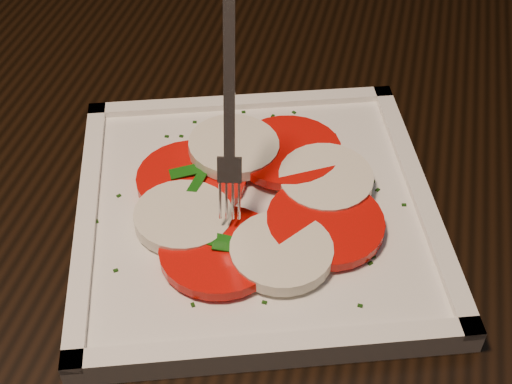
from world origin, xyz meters
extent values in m
cube|color=black|center=(0.20, 0.24, 0.73)|extent=(1.27, 0.91, 0.04)
cylinder|color=black|center=(-0.30, 0.63, 0.35)|extent=(0.06, 0.06, 0.71)
cube|color=black|center=(0.17, 0.99, 0.45)|extent=(0.42, 0.42, 0.04)
cylinder|color=black|center=(-0.01, 0.80, 0.21)|extent=(0.04, 0.04, 0.41)
cylinder|color=black|center=(0.35, 0.81, 0.21)|extent=(0.04, 0.04, 0.41)
cylinder|color=black|center=(-0.01, 1.16, 0.21)|extent=(0.04, 0.04, 0.41)
cylinder|color=black|center=(0.35, 1.17, 0.21)|extent=(0.04, 0.04, 0.41)
cube|color=white|center=(0.18, 0.22, 0.76)|extent=(0.34, 0.34, 0.01)
cylinder|color=#E60705|center=(0.13, 0.24, 0.77)|extent=(0.09, 0.09, 0.01)
cylinder|color=white|center=(0.13, 0.19, 0.77)|extent=(0.08, 0.08, 0.01)
cylinder|color=#E60705|center=(0.16, 0.16, 0.77)|extent=(0.09, 0.09, 0.01)
cylinder|color=white|center=(0.21, 0.16, 0.77)|extent=(0.08, 0.08, 0.01)
cylinder|color=#E60705|center=(0.24, 0.20, 0.77)|extent=(0.09, 0.09, 0.01)
cylinder|color=white|center=(0.23, 0.24, 0.78)|extent=(0.08, 0.08, 0.01)
cylinder|color=#E60705|center=(0.20, 0.27, 0.78)|extent=(0.09, 0.09, 0.01)
cylinder|color=white|center=(0.15, 0.27, 0.78)|extent=(0.08, 0.08, 0.01)
cube|color=#13540E|center=(0.13, 0.23, 0.78)|extent=(0.02, 0.04, 0.00)
cube|color=#13540E|center=(0.13, 0.24, 0.78)|extent=(0.04, 0.03, 0.00)
cube|color=#13540E|center=(0.17, 0.16, 0.78)|extent=(0.03, 0.01, 0.00)
cube|color=#13540E|center=(0.16, 0.17, 0.78)|extent=(0.03, 0.02, 0.00)
cube|color=#13540E|center=(0.24, 0.21, 0.78)|extent=(0.03, 0.02, 0.00)
cube|color=#13540E|center=(0.22, 0.26, 0.78)|extent=(0.02, 0.04, 0.01)
cube|color=#13540E|center=(0.24, 0.24, 0.78)|extent=(0.03, 0.03, 0.00)
cube|color=#13540E|center=(0.18, 0.16, 0.78)|extent=(0.04, 0.02, 0.00)
cube|color=#12370A|center=(0.20, 0.12, 0.77)|extent=(0.00, 0.00, 0.00)
cube|color=#12370A|center=(0.09, 0.29, 0.77)|extent=(0.00, 0.00, 0.00)
cube|color=#12370A|center=(0.14, 0.29, 0.77)|extent=(0.00, 0.00, 0.00)
cube|color=#12370A|center=(0.17, 0.13, 0.77)|extent=(0.00, 0.00, 0.00)
cube|color=#12370A|center=(0.11, 0.31, 0.77)|extent=(0.00, 0.00, 0.00)
cube|color=#12370A|center=(0.06, 0.18, 0.77)|extent=(0.00, 0.00, 0.00)
cube|color=#12370A|center=(0.27, 0.18, 0.77)|extent=(0.00, 0.00, 0.00)
cube|color=#12370A|center=(0.17, 0.13, 0.77)|extent=(0.00, 0.00, 0.00)
cube|color=#12370A|center=(0.13, 0.30, 0.77)|extent=(0.00, 0.00, 0.00)
cube|color=#12370A|center=(0.20, 0.32, 0.77)|extent=(0.00, 0.00, 0.00)
cube|color=#12370A|center=(0.20, 0.34, 0.77)|extent=(0.00, 0.00, 0.00)
cube|color=#12370A|center=(0.27, 0.19, 0.77)|extent=(0.00, 0.00, 0.00)
cube|color=#12370A|center=(0.26, 0.26, 0.77)|extent=(0.00, 0.00, 0.00)
cube|color=#12370A|center=(0.09, 0.14, 0.77)|extent=(0.00, 0.00, 0.00)
cube|color=#12370A|center=(0.15, 0.33, 0.77)|extent=(0.00, 0.00, 0.00)
cube|color=#12370A|center=(0.27, 0.17, 0.77)|extent=(0.00, 0.00, 0.00)
cube|color=#12370A|center=(0.27, 0.13, 0.77)|extent=(0.00, 0.00, 0.00)
cube|color=#12370A|center=(0.15, 0.12, 0.77)|extent=(0.00, 0.00, 0.00)
cube|color=#12370A|center=(0.18, 0.33, 0.77)|extent=(0.00, 0.00, 0.00)
cube|color=#12370A|center=(0.27, 0.25, 0.77)|extent=(0.00, 0.00, 0.00)
cube|color=#12370A|center=(0.27, 0.26, 0.77)|extent=(0.00, 0.00, 0.00)
cube|color=#12370A|center=(0.10, 0.29, 0.77)|extent=(0.00, 0.00, 0.00)
cube|color=#12370A|center=(0.24, 0.31, 0.77)|extent=(0.00, 0.00, 0.00)
cube|color=#12370A|center=(0.07, 0.21, 0.77)|extent=(0.00, 0.00, 0.00)
cube|color=#12370A|center=(0.24, 0.15, 0.77)|extent=(0.00, 0.00, 0.00)
cube|color=#12370A|center=(0.30, 0.23, 0.77)|extent=(0.00, 0.00, 0.00)
cube|color=#12370A|center=(0.22, 0.30, 0.77)|extent=(0.00, 0.00, 0.00)
cube|color=#12370A|center=(0.17, 0.13, 0.77)|extent=(0.00, 0.00, 0.00)
camera|label=1|loc=(0.24, -0.17, 1.16)|focal=50.00mm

